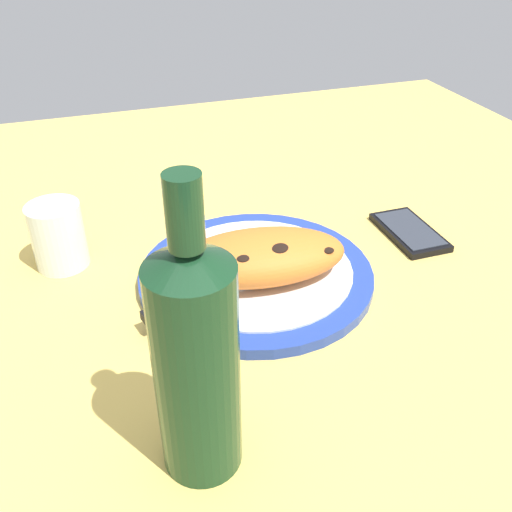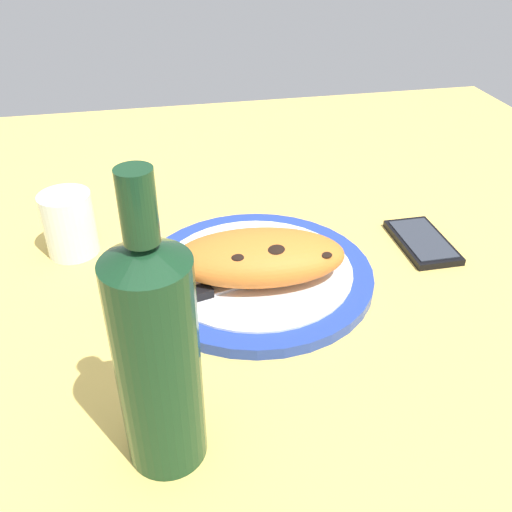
# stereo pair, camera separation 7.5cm
# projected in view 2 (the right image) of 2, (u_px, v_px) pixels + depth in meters

# --- Properties ---
(ground_plane) EXTENTS (1.50, 1.50, 0.03)m
(ground_plane) POSITION_uv_depth(u_px,v_px,m) (256.00, 288.00, 0.78)
(ground_plane) COLOR #DBB756
(plate) EXTENTS (0.31, 0.31, 0.02)m
(plate) POSITION_uv_depth(u_px,v_px,m) (256.00, 274.00, 0.76)
(plate) COLOR #233D99
(plate) RESTS_ON ground_plane
(calzone) EXTENTS (0.23, 0.14, 0.06)m
(calzone) POSITION_uv_depth(u_px,v_px,m) (262.00, 257.00, 0.73)
(calzone) COLOR orange
(calzone) RESTS_ON plate
(fork) EXTENTS (0.17, 0.05, 0.00)m
(fork) POSITION_uv_depth(u_px,v_px,m) (231.00, 244.00, 0.81)
(fork) COLOR silver
(fork) RESTS_ON plate
(knife) EXTENTS (0.22, 0.07, 0.01)m
(knife) POSITION_uv_depth(u_px,v_px,m) (195.00, 295.00, 0.70)
(knife) COLOR silver
(knife) RESTS_ON plate
(smartphone) EXTENTS (0.07, 0.13, 0.01)m
(smartphone) POSITION_uv_depth(u_px,v_px,m) (422.00, 242.00, 0.84)
(smartphone) COLOR black
(smartphone) RESTS_ON ground_plane
(water_glass) EXTENTS (0.07, 0.07, 0.09)m
(water_glass) POSITION_uv_depth(u_px,v_px,m) (70.00, 228.00, 0.80)
(water_glass) COLOR silver
(water_glass) RESTS_ON ground_plane
(wine_bottle) EXTENTS (0.07, 0.07, 0.29)m
(wine_bottle) POSITION_uv_depth(u_px,v_px,m) (157.00, 354.00, 0.47)
(wine_bottle) COLOR #14381E
(wine_bottle) RESTS_ON ground_plane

